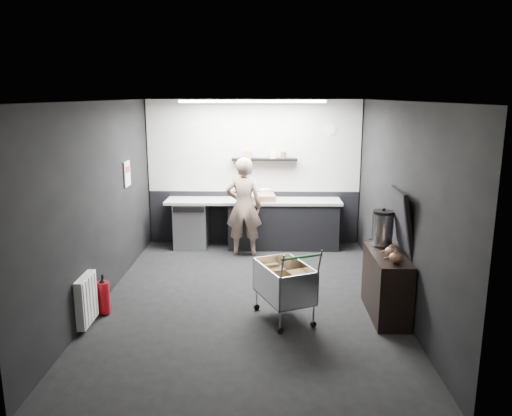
{
  "coord_description": "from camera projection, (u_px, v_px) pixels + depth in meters",
  "views": [
    {
      "loc": [
        0.24,
        -6.5,
        2.78
      ],
      "look_at": [
        0.09,
        0.4,
        1.21
      ],
      "focal_mm": 35.0,
      "sensor_mm": 36.0,
      "label": 1
    }
  ],
  "objects": [
    {
      "name": "floor",
      "position": [
        249.0,
        298.0,
        6.96
      ],
      "size": [
        5.5,
        5.5,
        0.0
      ],
      "primitive_type": "plane",
      "color": "black",
      "rests_on": "ground"
    },
    {
      "name": "ceiling",
      "position": [
        248.0,
        101.0,
        6.36
      ],
      "size": [
        5.5,
        5.5,
        0.0
      ],
      "primitive_type": "plane",
      "rotation": [
        3.14,
        0.0,
        0.0
      ],
      "color": "silver",
      "rests_on": "wall_back"
    },
    {
      "name": "wall_back",
      "position": [
        254.0,
        173.0,
        9.34
      ],
      "size": [
        5.5,
        0.0,
        5.5
      ],
      "primitive_type": "plane",
      "rotation": [
        1.57,
        0.0,
        0.0
      ],
      "color": "black",
      "rests_on": "floor"
    },
    {
      "name": "wall_front",
      "position": [
        236.0,
        278.0,
        3.98
      ],
      "size": [
        5.5,
        0.0,
        5.5
      ],
      "primitive_type": "plane",
      "rotation": [
        -1.57,
        0.0,
        0.0
      ],
      "color": "black",
      "rests_on": "floor"
    },
    {
      "name": "wall_left",
      "position": [
        100.0,
        203.0,
        6.7
      ],
      "size": [
        0.0,
        5.5,
        5.5
      ],
      "primitive_type": "plane",
      "rotation": [
        1.57,
        0.0,
        1.57
      ],
      "color": "black",
      "rests_on": "floor"
    },
    {
      "name": "wall_right",
      "position": [
        399.0,
        205.0,
        6.62
      ],
      "size": [
        0.0,
        5.5,
        5.5
      ],
      "primitive_type": "plane",
      "rotation": [
        1.57,
        0.0,
        -1.57
      ],
      "color": "black",
      "rests_on": "floor"
    },
    {
      "name": "kitchen_wall_panel",
      "position": [
        254.0,
        146.0,
        9.21
      ],
      "size": [
        3.95,
        0.02,
        1.7
      ],
      "primitive_type": "cube",
      "color": "beige",
      "rests_on": "wall_back"
    },
    {
      "name": "dado_panel",
      "position": [
        254.0,
        217.0,
        9.51
      ],
      "size": [
        3.95,
        0.02,
        1.0
      ],
      "primitive_type": "cube",
      "color": "black",
      "rests_on": "wall_back"
    },
    {
      "name": "floating_shelf",
      "position": [
        264.0,
        159.0,
        9.15
      ],
      "size": [
        1.2,
        0.22,
        0.04
      ],
      "primitive_type": "cube",
      "color": "black",
      "rests_on": "wall_back"
    },
    {
      "name": "wall_clock",
      "position": [
        330.0,
        130.0,
        9.11
      ],
      "size": [
        0.2,
        0.03,
        0.2
      ],
      "primitive_type": "cylinder",
      "rotation": [
        1.57,
        0.0,
        0.0
      ],
      "color": "white",
      "rests_on": "wall_back"
    },
    {
      "name": "poster",
      "position": [
        127.0,
        174.0,
        7.92
      ],
      "size": [
        0.02,
        0.3,
        0.4
      ],
      "primitive_type": "cube",
      "color": "white",
      "rests_on": "wall_left"
    },
    {
      "name": "poster_red_band",
      "position": [
        127.0,
        169.0,
        7.91
      ],
      "size": [
        0.02,
        0.22,
        0.1
      ],
      "primitive_type": "cube",
      "color": "red",
      "rests_on": "poster"
    },
    {
      "name": "radiator",
      "position": [
        86.0,
        300.0,
        6.05
      ],
      "size": [
        0.1,
        0.5,
        0.6
      ],
      "primitive_type": "cube",
      "color": "white",
      "rests_on": "wall_left"
    },
    {
      "name": "ceiling_strip",
      "position": [
        252.0,
        101.0,
        8.17
      ],
      "size": [
        2.4,
        0.2,
        0.04
      ],
      "primitive_type": "cube",
      "color": "white",
      "rests_on": "ceiling"
    },
    {
      "name": "prep_counter",
      "position": [
        261.0,
        223.0,
        9.21
      ],
      "size": [
        3.2,
        0.61,
        0.9
      ],
      "color": "black",
      "rests_on": "floor"
    },
    {
      "name": "person",
      "position": [
        244.0,
        207.0,
        8.69
      ],
      "size": [
        0.65,
        0.43,
        1.74
      ],
      "primitive_type": "imported",
      "rotation": [
        0.0,
        0.0,
        3.12
      ],
      "color": "beige",
      "rests_on": "floor"
    },
    {
      "name": "shopping_cart",
      "position": [
        284.0,
        284.0,
        6.25
      ],
      "size": [
        0.85,
        1.09,
        0.97
      ],
      "color": "silver",
      "rests_on": "floor"
    },
    {
      "name": "sideboard",
      "position": [
        387.0,
        276.0,
        6.36
      ],
      "size": [
        0.47,
        1.09,
        1.64
      ],
      "color": "black",
      "rests_on": "floor"
    },
    {
      "name": "fire_extinguisher",
      "position": [
        104.0,
        296.0,
        6.41
      ],
      "size": [
        0.15,
        0.15,
        0.51
      ],
      "color": "#A90B14",
      "rests_on": "floor"
    },
    {
      "name": "cardboard_box",
      "position": [
        259.0,
        197.0,
        9.06
      ],
      "size": [
        0.61,
        0.49,
        0.11
      ],
      "primitive_type": "cube",
      "rotation": [
        0.0,
        0.0,
        0.12
      ],
      "color": "#A27B56",
      "rests_on": "prep_counter"
    },
    {
      "name": "pink_tub",
      "position": [
        265.0,
        194.0,
        9.09
      ],
      "size": [
        0.2,
        0.2,
        0.2
      ],
      "primitive_type": "cylinder",
      "color": "white",
      "rests_on": "prep_counter"
    },
    {
      "name": "white_container",
      "position": [
        252.0,
        196.0,
        9.05
      ],
      "size": [
        0.2,
        0.17,
        0.16
      ],
      "primitive_type": "cube",
      "rotation": [
        0.0,
        0.0,
        -0.16
      ],
      "color": "white",
      "rests_on": "prep_counter"
    }
  ]
}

